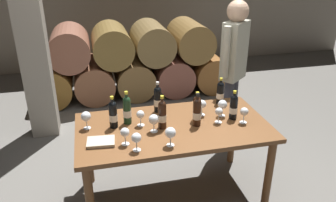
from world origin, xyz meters
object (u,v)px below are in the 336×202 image
Objects in this scene: wine_glass_0 at (244,112)px; wine_glass_4 at (154,120)px; dining_table at (173,134)px; wine_glass_1 at (170,133)px; wine_bottle_4 at (197,112)px; wine_bottle_0 at (127,110)px; wine_bottle_1 at (233,107)px; tasting_notebook at (101,142)px; wine_glass_3 at (202,105)px; wine_glass_7 at (86,117)px; wine_bottle_2 at (162,114)px; wine_bottle_6 at (158,99)px; wine_bottle_7 at (113,114)px; wine_glass_9 at (222,105)px; wine_glass_8 at (141,115)px; wine_glass_2 at (219,112)px; wine_glass_5 at (125,133)px; wine_bottle_3 at (197,108)px; wine_bottle_5 at (220,92)px; sommelier_presenting at (234,62)px; wine_glass_6 at (136,138)px.

wine_glass_0 is 0.92× the size of wine_glass_4.
wine_glass_1 is (-0.11, -0.32, 0.20)m from dining_table.
wine_bottle_4 is at bearing 172.64° from wine_glass_0.
wine_bottle_0 is 1.90× the size of wine_glass_1.
tasting_notebook is (-1.21, -0.16, -0.11)m from wine_bottle_1.
wine_bottle_4 is 2.00× the size of wine_glass_3.
wine_glass_7 is 0.73× the size of tasting_notebook.
wine_bottle_2 is at bearing 173.63° from wine_glass_0.
wine_bottle_6 is 0.63m from wine_glass_1.
wine_glass_9 is (1.00, -0.02, -0.01)m from wine_bottle_7.
wine_bottle_0 reaches higher than wine_bottle_1.
wine_bottle_7 reaches higher than wine_glass_8.
wine_glass_8 is (-0.69, 0.11, 0.00)m from wine_glass_2.
wine_glass_7 is at bearing 174.64° from wine_bottle_1.
wine_bottle_7 reaches higher than wine_glass_2.
wine_bottle_6 is 1.89× the size of wine_glass_4.
wine_bottle_4 is 0.68m from wine_glass_5.
wine_glass_8 is (0.23, -0.03, -0.02)m from wine_bottle_7.
wine_glass_0 is 0.97× the size of wine_glass_3.
wine_bottle_0 is 0.96m from wine_bottle_1.
wine_bottle_2 reaches higher than wine_glass_0.
wine_bottle_7 is 0.30m from tasting_notebook.
wine_glass_0 is (1.01, -0.24, -0.03)m from wine_bottle_0.
wine_glass_4 is 0.30m from wine_glass_5.
wine_glass_8 is at bearing 154.84° from wine_bottle_2.
wine_bottle_7 is 2.02× the size of wine_glass_8.
wine_bottle_7 is at bearing 164.95° from wine_bottle_2.
wine_bottle_6 reaches higher than wine_glass_0.
wine_bottle_7 is (-0.41, 0.11, -0.00)m from wine_bottle_2.
wine_bottle_4 is (-0.03, -0.10, 0.01)m from wine_bottle_3.
wine_bottle_4 reaches higher than wine_bottle_3.
wine_glass_1 is 0.73× the size of tasting_notebook.
wine_bottle_2 is 0.20m from wine_glass_8.
wine_bottle_4 is at bearing -10.07° from wine_glass_7.
wine_glass_2 is at bearing -113.22° from wine_bottle_5.
sommelier_presenting is at bearing 49.45° from wine_bottle_4.
dining_table is at bearing -76.42° from wine_bottle_6.
sommelier_presenting is (0.32, 0.75, 0.16)m from wine_bottle_1.
sommelier_presenting reaches higher than dining_table.
wine_bottle_6 is 0.49m from wine_bottle_7.
wine_bottle_5 is (0.68, 0.36, -0.01)m from wine_bottle_2.
wine_bottle_2 is 1.11× the size of wine_bottle_3.
wine_bottle_4 reaches higher than wine_glass_2.
wine_bottle_7 reaches higher than wine_glass_3.
wine_bottle_2 reaches higher than wine_glass_3.
wine_bottle_4 reaches higher than wine_glass_3.
wine_glass_1 reaches higher than wine_glass_5.
wine_bottle_4 is at bearing 14.78° from wine_glass_5.
wine_bottle_2 is 0.41m from wine_glass_6.
tasting_notebook is (-0.45, -0.09, -0.10)m from wine_glass_4.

